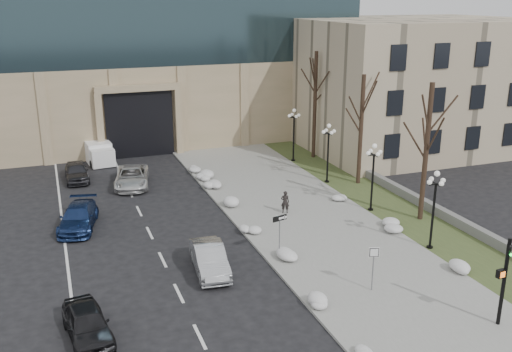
# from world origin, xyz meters

# --- Properties ---
(ground) EXTENTS (160.00, 160.00, 0.00)m
(ground) POSITION_xyz_m (0.00, 0.00, 0.00)
(ground) COLOR black
(ground) RESTS_ON ground
(sidewalk) EXTENTS (9.00, 40.00, 0.12)m
(sidewalk) POSITION_xyz_m (3.50, 14.00, 0.06)
(sidewalk) COLOR #969791
(sidewalk) RESTS_ON ground
(curb) EXTENTS (0.30, 40.00, 0.14)m
(curb) POSITION_xyz_m (-1.00, 14.00, 0.07)
(curb) COLOR #969791
(curb) RESTS_ON ground
(grass_strip) EXTENTS (4.00, 40.00, 0.10)m
(grass_strip) POSITION_xyz_m (10.00, 14.00, 0.05)
(grass_strip) COLOR #3A4A25
(grass_strip) RESTS_ON ground
(stone_wall) EXTENTS (0.50, 30.00, 0.70)m
(stone_wall) POSITION_xyz_m (12.00, 16.00, 0.35)
(stone_wall) COLOR slate
(stone_wall) RESTS_ON ground
(classical_building) EXTENTS (22.00, 18.12, 12.00)m
(classical_building) POSITION_xyz_m (22.00, 27.98, 6.00)
(classical_building) COLOR #B9A98B
(classical_building) RESTS_ON ground
(car_a) EXTENTS (2.19, 4.35, 1.42)m
(car_a) POSITION_xyz_m (-11.00, 3.58, 0.71)
(car_a) COLOR black
(car_a) RESTS_ON ground
(car_b) EXTENTS (2.02, 4.65, 1.49)m
(car_b) POSITION_xyz_m (-4.41, 7.73, 0.74)
(car_b) COLOR #A4A7AB
(car_b) RESTS_ON ground
(car_c) EXTENTS (3.10, 5.33, 1.45)m
(car_c) POSITION_xyz_m (-10.53, 16.36, 0.73)
(car_c) COLOR navy
(car_c) RESTS_ON ground
(car_d) EXTENTS (3.44, 5.72, 1.49)m
(car_d) POSITION_xyz_m (-6.10, 23.60, 0.74)
(car_d) COLOR silver
(car_d) RESTS_ON ground
(car_e) EXTENTS (1.77, 4.37, 1.49)m
(car_e) POSITION_xyz_m (-9.99, 26.51, 0.74)
(car_e) COLOR #2E2F33
(car_e) RESTS_ON ground
(pedestrian) EXTENTS (0.65, 0.53, 1.54)m
(pedestrian) POSITION_xyz_m (2.60, 14.00, 0.89)
(pedestrian) COLOR black
(pedestrian) RESTS_ON sidewalk
(box_truck) EXTENTS (2.56, 5.96, 1.84)m
(box_truck) POSITION_xyz_m (-7.89, 31.90, 0.89)
(box_truck) COLOR white
(box_truck) RESTS_ON ground
(one_way_sign) EXTENTS (0.96, 0.34, 2.57)m
(one_way_sign) POSITION_xyz_m (-0.18, 7.94, 2.12)
(one_way_sign) COLOR slate
(one_way_sign) RESTS_ON ground
(keep_sign) EXTENTS (0.50, 0.21, 2.42)m
(keep_sign) POSITION_xyz_m (2.50, 2.82, 1.78)
(keep_sign) COLOR slate
(keep_sign) RESTS_ON ground
(traffic_signal) EXTENTS (0.72, 0.96, 4.24)m
(traffic_signal) POSITION_xyz_m (6.11, -1.80, 2.11)
(traffic_signal) COLOR black
(traffic_signal) RESTS_ON ground
(snow_clump_a) EXTENTS (1.10, 1.60, 0.36)m
(snow_clump_a) POSITION_xyz_m (-0.41, -1.65, 0.30)
(snow_clump_a) COLOR silver
(snow_clump_a) RESTS_ON sidewalk
(snow_clump_b) EXTENTS (1.10, 1.60, 0.36)m
(snow_clump_b) POSITION_xyz_m (-0.76, 2.57, 0.30)
(snow_clump_b) COLOR silver
(snow_clump_b) RESTS_ON sidewalk
(snow_clump_c) EXTENTS (1.10, 1.60, 0.36)m
(snow_clump_c) POSITION_xyz_m (-0.35, 7.39, 0.30)
(snow_clump_c) COLOR silver
(snow_clump_c) RESTS_ON sidewalk
(snow_clump_d) EXTENTS (1.10, 1.60, 0.36)m
(snow_clump_d) POSITION_xyz_m (-0.62, 11.46, 0.30)
(snow_clump_d) COLOR silver
(snow_clump_d) RESTS_ON sidewalk
(snow_clump_e) EXTENTS (1.10, 1.60, 0.36)m
(snow_clump_e) POSITION_xyz_m (-0.66, 16.46, 0.30)
(snow_clump_e) COLOR silver
(snow_clump_e) RESTS_ON sidewalk
(snow_clump_f) EXTENTS (1.10, 1.60, 0.36)m
(snow_clump_f) POSITION_xyz_m (-0.61, 20.53, 0.30)
(snow_clump_f) COLOR silver
(snow_clump_f) RESTS_ON sidewalk
(snow_clump_g) EXTENTS (1.10, 1.60, 0.36)m
(snow_clump_g) POSITION_xyz_m (-0.80, 25.38, 0.30)
(snow_clump_g) COLOR silver
(snow_clump_g) RESTS_ON sidewalk
(snow_clump_h) EXTENTS (1.10, 1.60, 0.36)m
(snow_clump_h) POSITION_xyz_m (7.86, 2.66, 0.30)
(snow_clump_h) COLOR silver
(snow_clump_h) RESTS_ON sidewalk
(snow_clump_i) EXTENTS (1.10, 1.60, 0.36)m
(snow_clump_i) POSITION_xyz_m (7.66, 9.05, 0.30)
(snow_clump_i) COLOR silver
(snow_clump_i) RESTS_ON sidewalk
(snow_clump_j) EXTENTS (1.10, 1.60, 0.36)m
(snow_clump_j) POSITION_xyz_m (7.47, 15.03, 0.30)
(snow_clump_j) COLOR silver
(snow_clump_j) RESTS_ON sidewalk
(snow_clump_k) EXTENTS (1.10, 1.60, 0.36)m
(snow_clump_k) POSITION_xyz_m (-0.60, 22.87, 0.30)
(snow_clump_k) COLOR silver
(snow_clump_k) RESTS_ON sidewalk
(lamppost_a) EXTENTS (1.18, 1.18, 4.76)m
(lamppost_a) POSITION_xyz_m (8.30, 6.00, 3.07)
(lamppost_a) COLOR black
(lamppost_a) RESTS_ON ground
(lamppost_b) EXTENTS (1.18, 1.18, 4.76)m
(lamppost_b) POSITION_xyz_m (8.30, 12.50, 3.07)
(lamppost_b) COLOR black
(lamppost_b) RESTS_ON ground
(lamppost_c) EXTENTS (1.18, 1.18, 4.76)m
(lamppost_c) POSITION_xyz_m (8.30, 19.00, 3.07)
(lamppost_c) COLOR black
(lamppost_c) RESTS_ON ground
(lamppost_d) EXTENTS (1.18, 1.18, 4.76)m
(lamppost_d) POSITION_xyz_m (8.30, 25.50, 3.07)
(lamppost_d) COLOR black
(lamppost_d) RESTS_ON ground
(tree_near) EXTENTS (3.20, 3.20, 9.00)m
(tree_near) POSITION_xyz_m (10.50, 10.00, 5.83)
(tree_near) COLOR black
(tree_near) RESTS_ON ground
(tree_mid) EXTENTS (3.20, 3.20, 8.50)m
(tree_mid) POSITION_xyz_m (10.50, 18.00, 5.50)
(tree_mid) COLOR black
(tree_mid) RESTS_ON ground
(tree_far) EXTENTS (3.20, 3.20, 9.50)m
(tree_far) POSITION_xyz_m (10.50, 26.00, 6.15)
(tree_far) COLOR black
(tree_far) RESTS_ON ground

